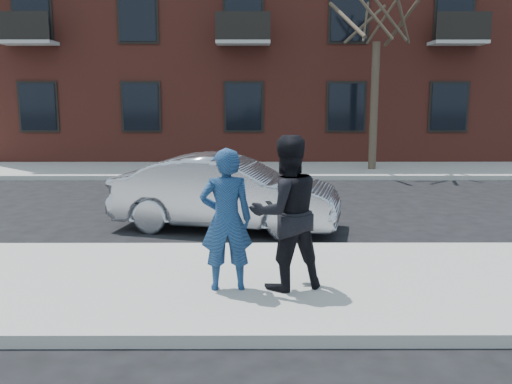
{
  "coord_description": "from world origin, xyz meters",
  "views": [
    {
      "loc": [
        0.5,
        -7.29,
        2.61
      ],
      "look_at": [
        0.52,
        0.4,
        1.24
      ],
      "focal_mm": 38.0,
      "sensor_mm": 36.0,
      "label": 1
    }
  ],
  "objects_px": {
    "street_tree": "(378,4)",
    "man_hoodie": "(226,220)",
    "silver_sedan": "(226,193)",
    "man_peacoat": "(286,213)"
  },
  "relations": [
    {
      "from": "silver_sedan",
      "to": "man_hoodie",
      "type": "xyz_separation_m",
      "value": [
        0.19,
        -3.8,
        0.34
      ]
    },
    {
      "from": "silver_sedan",
      "to": "man_peacoat",
      "type": "relative_size",
      "value": 2.23
    },
    {
      "from": "street_tree",
      "to": "man_hoodie",
      "type": "distance_m",
      "value": 13.17
    },
    {
      "from": "man_peacoat",
      "to": "man_hoodie",
      "type": "bearing_deg",
      "value": -15.54
    },
    {
      "from": "silver_sedan",
      "to": "man_peacoat",
      "type": "bearing_deg",
      "value": -153.81
    },
    {
      "from": "silver_sedan",
      "to": "man_hoodie",
      "type": "distance_m",
      "value": 3.82
    },
    {
      "from": "street_tree",
      "to": "silver_sedan",
      "type": "xyz_separation_m",
      "value": [
        -4.56,
        -7.8,
        -4.8
      ]
    },
    {
      "from": "street_tree",
      "to": "man_peacoat",
      "type": "distance_m",
      "value": 12.86
    },
    {
      "from": "man_hoodie",
      "to": "street_tree",
      "type": "bearing_deg",
      "value": -116.77
    },
    {
      "from": "silver_sedan",
      "to": "man_hoodie",
      "type": "bearing_deg",
      "value": -165.22
    }
  ]
}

